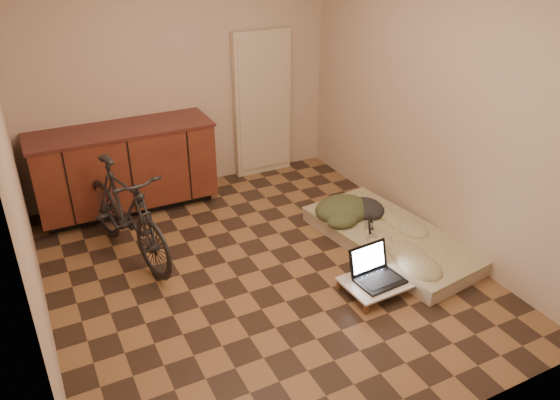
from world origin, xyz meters
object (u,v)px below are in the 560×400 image
bicycle (125,207)px  futon (391,238)px  laptop (376,273)px  lap_desk (381,280)px

bicycle → futon: (2.26, -0.95, -0.43)m
futon → bicycle: bearing=149.7°
bicycle → laptop: (1.71, -1.45, -0.34)m
lap_desk → laptop: 0.08m
lap_desk → futon: bearing=43.7°
futon → lap_desk: futon is taller
futon → laptop: bearing=-144.9°
lap_desk → laptop: size_ratio=1.67×
bicycle → lap_desk: (1.75, -1.49, -0.41)m
laptop → futon: bearing=38.7°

